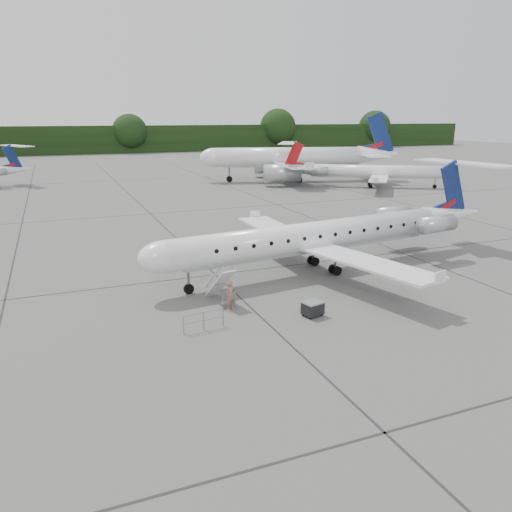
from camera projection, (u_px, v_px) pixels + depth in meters
name	position (u px, v px, depth m)	size (l,w,h in m)	color
ground	(326.00, 289.00, 31.95)	(320.00, 320.00, 0.00)	slate
treeline	(105.00, 140.00, 146.80)	(260.00, 4.00, 8.00)	black
main_regional_jet	(314.00, 222.00, 34.58)	(28.01, 20.17, 7.18)	white
airstair	(220.00, 284.00, 29.40)	(0.85, 2.46, 2.25)	white
passenger	(231.00, 295.00, 28.31)	(0.63, 0.41, 1.73)	#88624A
safety_railing	(204.00, 321.00, 25.68)	(2.20, 0.08, 1.00)	gray
baggage_cart	(313.00, 308.00, 27.51)	(1.04, 0.84, 0.90)	black
bg_narrowbody	(288.00, 147.00, 83.43)	(31.41, 22.61, 11.28)	white
bg_regional_right	(378.00, 165.00, 76.70)	(26.04, 18.75, 6.83)	white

